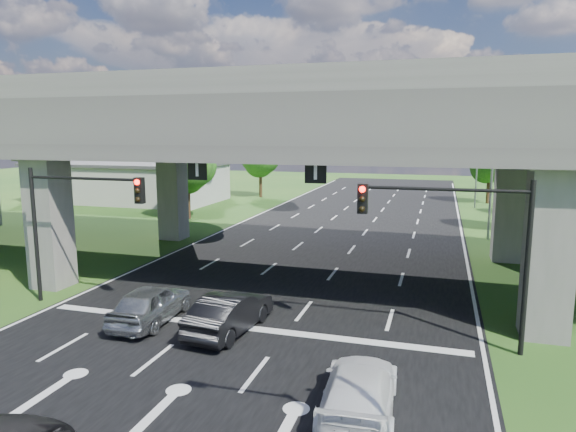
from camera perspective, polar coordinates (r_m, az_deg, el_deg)
The scene contains 17 objects.
ground at distance 17.53m, azimuth -9.46°, elevation -16.25°, with size 160.00×160.00×0.00m, color #1F4A17.
road at distance 26.27m, azimuth 0.22°, elevation -7.31°, with size 18.00×120.00×0.03m, color black.
overpass at distance 27.10m, azimuth 1.44°, elevation 10.14°, with size 80.00×15.00×10.00m.
warehouse at distance 59.51m, azimuth -17.29°, elevation 3.56°, with size 20.00×10.00×4.00m, color #9E9E99.
signal_right at distance 18.41m, azimuth 18.58°, elevation -1.63°, with size 5.76×0.54×6.00m.
signal_left at distance 23.69m, azimuth -22.67°, elevation 0.48°, with size 5.76×0.54×6.00m.
streetlight_far at distance 38.30m, azimuth 21.22°, elevation 6.17°, with size 3.38×0.25×10.00m.
streetlight_beyond at distance 54.25m, azimuth 19.94°, elevation 6.99°, with size 3.38×0.25×10.00m.
tree_left_near at distance 45.42m, azimuth -11.09°, elevation 5.72°, with size 4.50×4.50×7.80m.
tree_left_mid at distance 53.93m, azimuth -9.95°, elevation 5.61°, with size 3.91×3.90×6.76m.
tree_left_far at distance 59.67m, azimuth -3.05°, elevation 7.01°, with size 4.80×4.80×8.32m.
tree_right_near at distance 42.67m, azimuth 24.66°, elevation 4.39°, with size 4.20×4.20×7.28m.
tree_right_mid at distance 51.05m, azimuth 26.77°, elevation 4.55°, with size 3.91×3.90×6.76m.
tree_right_far at distance 58.42m, azimuth 21.59°, elevation 6.01°, with size 4.50×4.50×7.80m.
car_silver at distance 21.36m, azimuth -15.00°, elevation -9.40°, with size 1.79×4.46×1.52m, color #A1A5A9.
car_dark at distance 19.84m, azimuth -6.47°, elevation -10.62°, with size 1.60×4.58×1.51m, color black.
car_white at distance 14.52m, azimuth 7.92°, elevation -18.74°, with size 1.93×4.75×1.38m, color white.
Camera 1 is at (7.11, -14.14, 7.53)m, focal length 32.00 mm.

